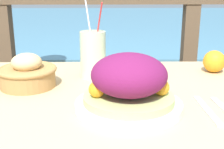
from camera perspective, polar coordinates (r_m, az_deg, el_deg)
The scene contains 8 objects.
patio_table at distance 0.85m, azimuth -4.03°, elevation -11.84°, with size 1.05×0.88×0.74m.
railing_fence at distance 1.55m, azimuth -2.59°, elevation 5.34°, with size 2.80×0.08×1.03m.
sea_backdrop at distance 4.10m, azimuth -1.50°, elevation 5.92°, with size 12.00×4.00×0.54m.
salad_plate at distance 0.76m, azimuth 3.10°, elevation -2.10°, with size 0.27×0.27×0.14m.
drink_glass at distance 1.02m, azimuth -3.32°, elevation 3.68°, with size 0.08×0.09×0.25m.
bread_basket at distance 0.97m, azimuth -15.21°, elevation 0.21°, with size 0.18×0.18×0.10m.
fork at distance 0.80m, azimuth 17.03°, elevation -6.26°, with size 0.02×0.18×0.00m.
orange_near_basket at distance 1.14m, azimuth 18.18°, elevation 2.29°, with size 0.08×0.08×0.08m.
Camera 1 is at (0.05, -0.74, 1.05)m, focal length 50.00 mm.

